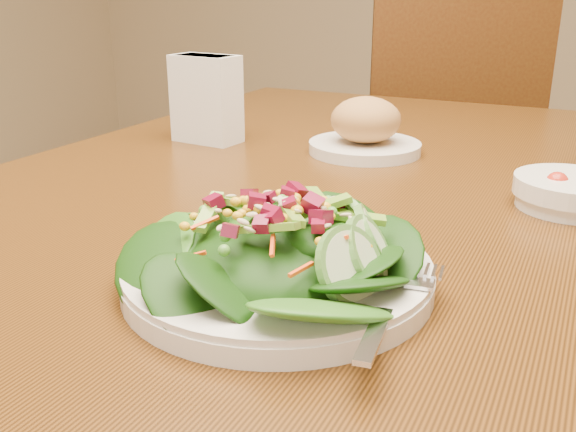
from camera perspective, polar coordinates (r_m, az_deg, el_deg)
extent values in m
cube|color=#56300E|center=(0.85, 2.76, 1.72)|extent=(0.90, 1.40, 0.04)
cylinder|color=#472A0C|center=(1.68, -0.97, -2.51)|extent=(0.07, 0.07, 0.71)
cube|color=#472A0C|center=(1.95, 12.94, 3.83)|extent=(0.61, 0.61, 0.04)
cylinder|color=#472A0C|center=(2.25, 16.56, -0.97)|extent=(0.04, 0.04, 0.45)
cylinder|color=#472A0C|center=(2.19, 6.45, -0.85)|extent=(0.04, 0.04, 0.45)
cylinder|color=#472A0C|center=(1.90, 19.29, -5.21)|extent=(0.04, 0.04, 0.45)
cylinder|color=#472A0C|center=(1.82, 7.25, -5.25)|extent=(0.04, 0.04, 0.45)
cube|color=#472A0C|center=(1.68, 14.96, 10.78)|extent=(0.42, 0.21, 0.51)
cylinder|color=silver|center=(0.55, -0.91, -5.35)|extent=(0.27, 0.27, 0.02)
ellipsoid|color=black|center=(0.54, -0.93, -2.63)|extent=(0.18, 0.18, 0.04)
cube|color=silver|center=(0.49, 9.49, -7.78)|extent=(0.05, 0.18, 0.01)
cylinder|color=silver|center=(1.00, 6.83, 6.07)|extent=(0.17, 0.17, 0.02)
ellipsoid|color=#B67744|center=(0.99, 6.93, 8.52)|extent=(0.11, 0.11, 0.07)
cylinder|color=silver|center=(0.81, 23.87, 1.90)|extent=(0.13, 0.13, 0.04)
sphere|color=red|center=(0.80, 22.78, 2.66)|extent=(0.03, 0.03, 0.03)
cube|color=white|center=(1.06, -7.27, 10.27)|extent=(0.11, 0.07, 0.14)
cube|color=white|center=(1.06, -7.29, 10.84)|extent=(0.10, 0.06, 0.12)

